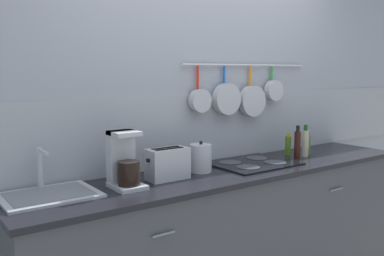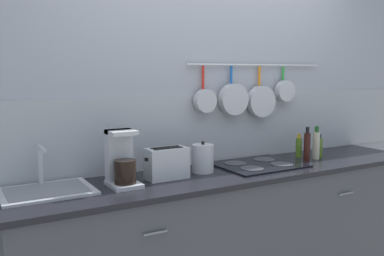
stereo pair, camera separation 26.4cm
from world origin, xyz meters
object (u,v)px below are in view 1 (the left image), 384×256
coffee_maker (124,164)px  bottle_olive_oil (288,145)px  toaster (168,164)px  kettle (201,158)px  bottle_hot_sauce (307,145)px  bottle_sesame_oil (305,143)px  bottle_dish_soap (297,144)px

coffee_maker → bottle_olive_oil: (1.50, 0.10, -0.06)m
toaster → kettle: kettle is taller
bottle_hot_sauce → coffee_maker: bearing=-179.6°
toaster → bottle_sesame_oil: (1.27, -0.03, 0.01)m
bottle_dish_soap → bottle_sesame_oil: (0.12, 0.03, -0.00)m
kettle → bottle_olive_oil: kettle is taller
toaster → bottle_hot_sauce: (1.33, 0.01, -0.02)m
kettle → bottle_hot_sauce: size_ratio=1.14×
toaster → bottle_olive_oil: toaster is taller
toaster → bottle_sesame_oil: bottle_sesame_oil is taller
toaster → bottle_hot_sauce: size_ratio=1.50×
kettle → bottle_hot_sauce: kettle is taller
toaster → bottle_hot_sauce: toaster is taller
bottle_olive_oil → bottle_sesame_oil: bottle_sesame_oil is taller
toaster → bottle_sesame_oil: 1.27m
coffee_maker → bottle_sesame_oil: coffee_maker is taller
toaster → bottle_dish_soap: bearing=-2.7°
coffee_maker → bottle_olive_oil: coffee_maker is taller
bottle_sesame_oil → bottle_olive_oil: bearing=117.6°
bottle_olive_oil → toaster: bearing=-175.6°
kettle → bottle_sesame_oil: (0.98, -0.06, 0.02)m
bottle_olive_oil → bottle_sesame_oil: bearing=-62.4°
bottle_olive_oil → bottle_hot_sauce: 0.16m
bottle_olive_oil → kettle: bearing=-176.5°
kettle → bottle_hot_sauce: (1.04, -0.03, -0.01)m
toaster → bottle_dish_soap: (1.14, -0.05, 0.02)m
bottle_dish_soap → bottle_hot_sauce: 0.20m
coffee_maker → toaster: bearing=1.0°
kettle → bottle_olive_oil: (0.92, 0.06, -0.01)m
bottle_dish_soap → bottle_sesame_oil: bearing=12.3°
coffee_maker → bottle_hot_sauce: 1.63m
coffee_maker → bottle_sesame_oil: 1.57m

